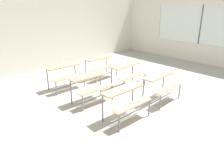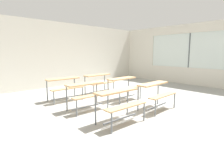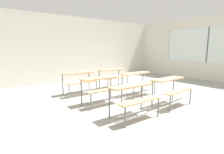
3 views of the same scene
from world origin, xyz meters
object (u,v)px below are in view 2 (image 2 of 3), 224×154
object	(u,v)px
desk_bench_r1c1	(124,83)
desk_bench_r2c1	(99,79)
desk_bench_r0c1	(156,90)
desk_bench_r1c0	(87,90)
desk_bench_r2c0	(64,84)
desk_bench_r0c0	(120,99)

from	to	relation	value
desk_bench_r1c1	desk_bench_r2c1	bearing A→B (deg)	92.20
desk_bench_r0c1	desk_bench_r1c0	bearing A→B (deg)	137.02
desk_bench_r0c1	desk_bench_r2c0	size ratio (longest dim) A/B	0.98
desk_bench_r0c1	desk_bench_r2c0	distance (m)	2.98
desk_bench_r2c0	desk_bench_r1c0	bearing A→B (deg)	-87.51
desk_bench_r2c0	desk_bench_r0c1	bearing A→B (deg)	-58.65
desk_bench_r0c1	desk_bench_r2c0	bearing A→B (deg)	117.95
desk_bench_r2c0	desk_bench_r2c1	distance (m)	1.48
desk_bench_r2c1	desk_bench_r1c0	bearing A→B (deg)	-139.32
desk_bench_r0c1	desk_bench_r1c1	size ratio (longest dim) A/B	1.00
desk_bench_r1c0	desk_bench_r1c1	xyz separation A→B (m)	(1.51, 0.01, 0.00)
desk_bench_r2c1	desk_bench_r0c1	bearing A→B (deg)	-91.75
desk_bench_r1c1	desk_bench_r2c0	bearing A→B (deg)	139.85
desk_bench_r2c0	desk_bench_r2c1	bearing A→B (deg)	2.43
desk_bench_r0c1	desk_bench_r1c0	world-z (taller)	same
desk_bench_r1c1	desk_bench_r2c0	size ratio (longest dim) A/B	0.98
desk_bench_r0c1	desk_bench_r2c1	bearing A→B (deg)	88.31
desk_bench_r1c0	desk_bench_r2c0	size ratio (longest dim) A/B	1.00
desk_bench_r1c0	desk_bench_r1c1	world-z (taller)	same
desk_bench_r0c0	desk_bench_r1c0	world-z (taller)	same
desk_bench_r0c0	desk_bench_r1c1	size ratio (longest dim) A/B	1.01
desk_bench_r0c0	desk_bench_r1c1	world-z (taller)	same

